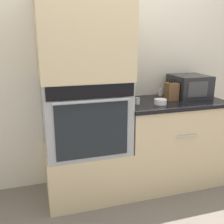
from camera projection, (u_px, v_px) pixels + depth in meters
The scene contains 12 objects.
ground_plane at pixel (134, 203), 2.48m from camera, with size 12.00×12.00×0.00m, color #6B6056.
wall_back at pixel (114, 63), 2.72m from camera, with size 8.00×0.05×2.50m.
oven_cabinet_base at pixel (87, 171), 2.58m from camera, with size 0.77×0.60×0.48m.
wall_oven at pixel (85, 115), 2.43m from camera, with size 0.75×0.64×0.66m.
oven_cabinet_upper at pixel (83, 34), 2.24m from camera, with size 0.77×0.60×0.77m.
counter_unit at pixel (169, 141), 2.78m from camera, with size 1.04×0.63×0.90m.
microwave at pixel (189, 86), 2.78m from camera, with size 0.36×0.38×0.23m.
knife_block at pixel (171, 91), 2.65m from camera, with size 0.11×0.12×0.22m.
bowl at pixel (160, 102), 2.49m from camera, with size 0.12×0.12×0.05m.
condiment_jar_near at pixel (137, 101), 2.49m from camera, with size 0.04×0.04×0.06m.
condiment_jar_mid at pixel (131, 99), 2.54m from camera, with size 0.04×0.04×0.07m.
condiment_jar_far at pixel (161, 92), 2.87m from camera, with size 0.05×0.05×0.07m.
Camera 1 is at (-0.83, -2.00, 1.50)m, focal length 42.00 mm.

